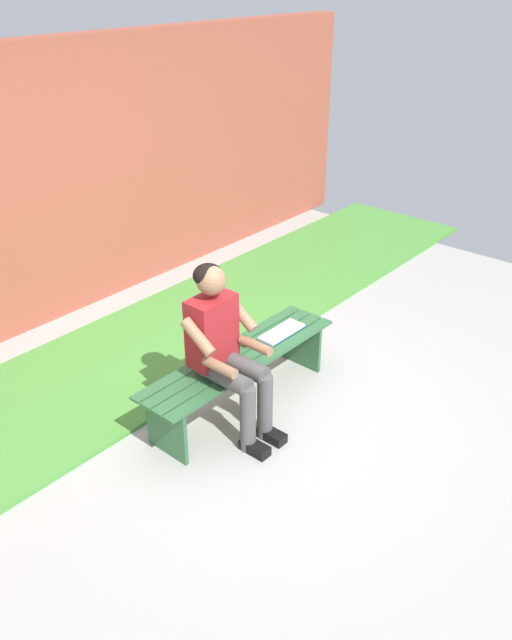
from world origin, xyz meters
TOP-DOWN VIEW (x-y plane):
  - ground_plane at (1.06, 1.00)m, footprint 10.00×7.00m
  - grass_strip at (0.00, -1.11)m, footprint 9.00×1.51m
  - bench_near at (0.00, 0.00)m, footprint 1.73×0.44m
  - person_seated at (0.26, 0.10)m, footprint 0.50×0.69m
  - apple at (-0.13, -0.06)m, footprint 0.07×0.07m
  - book_open at (-0.45, 0.03)m, footprint 0.41×0.16m

SIDE VIEW (x-z plane):
  - ground_plane at x=1.06m, z-range -0.04..0.00m
  - grass_strip at x=0.00m, z-range 0.00..0.03m
  - bench_near at x=0.00m, z-range 0.12..0.55m
  - book_open at x=-0.45m, z-range 0.43..0.46m
  - apple at x=-0.13m, z-range 0.44..0.51m
  - person_seated at x=0.26m, z-range 0.06..1.30m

